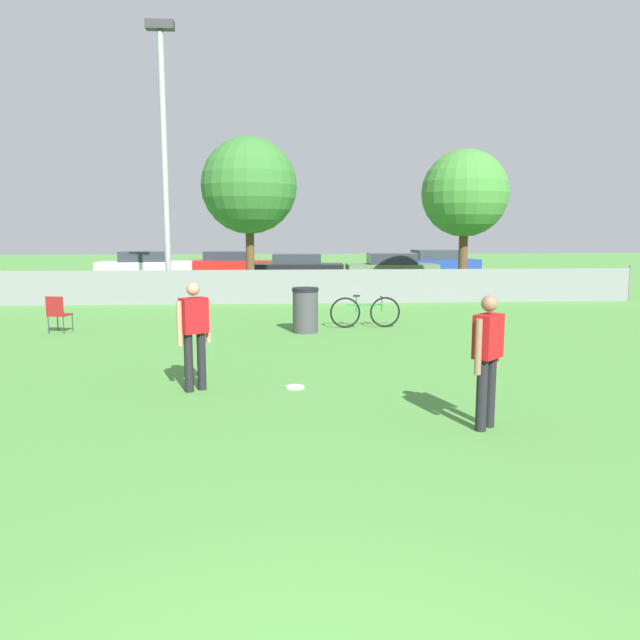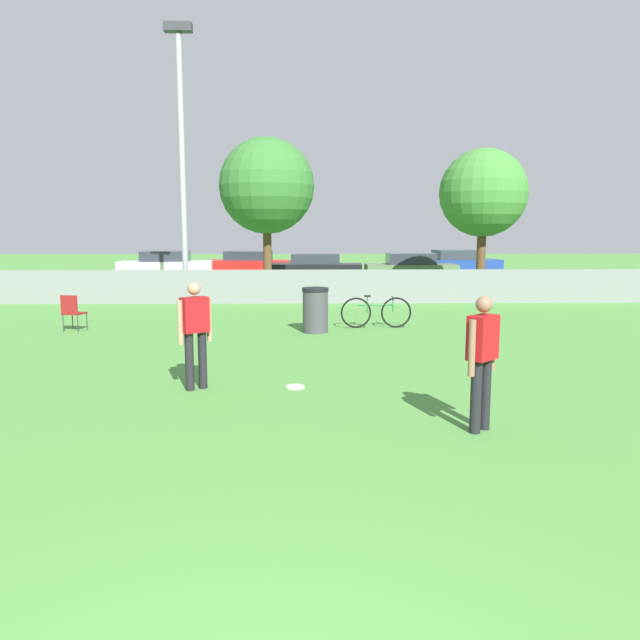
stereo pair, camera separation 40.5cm
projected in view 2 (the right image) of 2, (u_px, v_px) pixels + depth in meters
fence_backline at (296, 287)px, 20.18m from camera, size 23.47×0.07×1.21m
light_pole at (182, 142)px, 20.57m from camera, size 0.90×0.36×8.98m
tree_near_pole at (267, 186)px, 23.43m from camera, size 3.60×3.60×5.81m
tree_far_right at (483, 193)px, 22.00m from camera, size 3.10×3.10×5.22m
player_defender_red at (195, 329)px, 9.24m from camera, size 0.46×0.40×1.62m
player_thrower_red at (482, 355)px, 7.30m from camera, size 0.43×0.43×1.62m
frisbee_disc at (295, 387)px, 9.46m from camera, size 0.29×0.29×0.03m
folding_chair_sideline at (72, 311)px, 14.67m from camera, size 0.51×0.51×0.86m
bicycle_sideline at (376, 312)px, 15.19m from camera, size 1.73×0.44×0.80m
trash_bin at (315, 310)px, 14.49m from camera, size 0.62×0.62×1.05m
parked_car_white at (166, 265)px, 29.92m from camera, size 4.54×2.19×1.37m
parked_car_red at (248, 264)px, 31.80m from camera, size 4.51×2.32×1.30m
parked_car_dark at (316, 268)px, 28.67m from camera, size 4.29×1.90×1.28m
parked_car_olive at (411, 268)px, 28.07m from camera, size 4.06×1.70×1.33m
parked_car_blue at (457, 263)px, 32.05m from camera, size 4.53×2.20×1.35m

